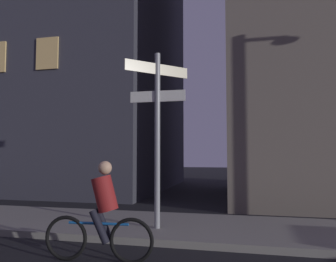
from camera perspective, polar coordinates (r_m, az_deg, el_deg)
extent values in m
cube|color=gray|center=(7.73, 3.34, -16.27)|extent=(40.00, 2.79, 0.14)
cylinder|color=gray|center=(7.18, -1.85, -1.44)|extent=(0.12, 0.12, 3.79)
cube|color=beige|center=(7.41, -1.82, 10.59)|extent=(1.13, 1.13, 0.24)
cube|color=white|center=(7.28, -1.83, 5.98)|extent=(1.24, 0.03, 0.24)
torus|color=black|center=(5.90, -17.15, -17.17)|extent=(0.72, 0.11, 0.72)
torus|color=black|center=(5.52, -6.30, -18.26)|extent=(0.72, 0.11, 0.72)
cylinder|color=#1959A5|center=(5.63, -11.89, -15.30)|extent=(1.00, 0.12, 0.04)
cylinder|color=maroon|center=(5.52, -10.83, -10.55)|extent=(0.47, 0.35, 0.61)
sphere|color=tan|center=(5.48, -10.78, -6.24)|extent=(0.22, 0.22, 0.22)
cylinder|color=black|center=(5.53, -11.74, -15.82)|extent=(0.35, 0.14, 0.55)
cylinder|color=black|center=(5.70, -11.07, -15.47)|extent=(0.35, 0.14, 0.55)
cube|color=#F2C672|center=(13.40, -20.07, 12.43)|extent=(0.90, 0.06, 1.20)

